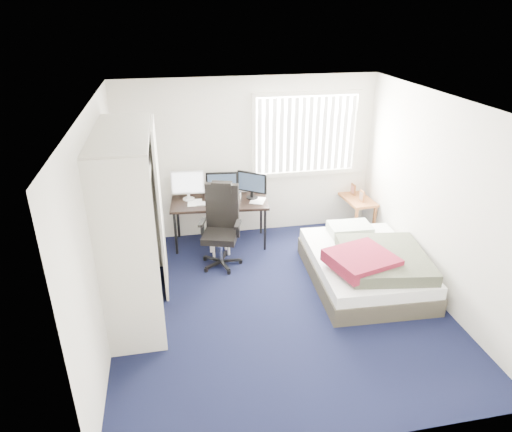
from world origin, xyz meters
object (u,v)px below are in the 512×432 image
Objects in this scene: desk at (220,198)px; office_chair at (221,234)px; nightstand at (356,201)px; bed at (366,265)px.

office_chair is (-0.06, -0.61, -0.29)m from desk.
bed is (-0.49, -1.61, -0.23)m from nightstand.
office_chair is at bearing 153.63° from bed.
desk is at bearing -177.64° from nightstand.
nightstand reaches higher than bed.
nightstand is (2.32, 0.71, 0.03)m from office_chair.
office_chair is 1.43× the size of nightstand.
desk is 1.80× the size of nightstand.
bed is (1.78, -1.52, -0.49)m from desk.
bed is at bearing -40.58° from desk.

